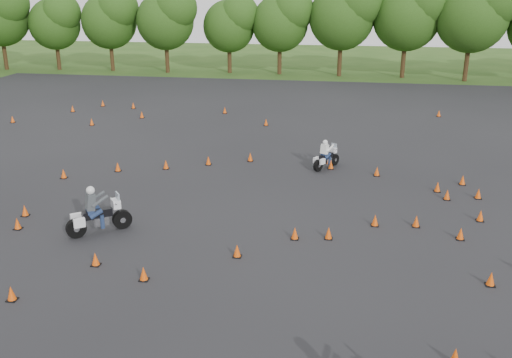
# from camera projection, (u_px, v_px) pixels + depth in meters

# --- Properties ---
(ground) EXTENTS (140.00, 140.00, 0.00)m
(ground) POSITION_uv_depth(u_px,v_px,m) (239.00, 245.00, 21.10)
(ground) COLOR #2D5119
(ground) RESTS_ON ground
(asphalt_pad) EXTENTS (62.00, 62.00, 0.00)m
(asphalt_pad) POSITION_uv_depth(u_px,v_px,m) (263.00, 189.00, 26.69)
(asphalt_pad) COLOR black
(asphalt_pad) RESTS_ON ground
(treeline) EXTENTS (87.04, 32.24, 11.10)m
(treeline) POSITION_uv_depth(u_px,v_px,m) (351.00, 33.00, 51.99)
(treeline) COLOR #254614
(treeline) RESTS_ON ground
(traffic_cones) EXTENTS (36.03, 32.84, 0.45)m
(traffic_cones) POSITION_uv_depth(u_px,v_px,m) (258.00, 188.00, 26.14)
(traffic_cones) COLOR #E74E09
(traffic_cones) RESTS_ON asphalt_pad
(rider_grey) EXTENTS (2.47, 2.18, 1.95)m
(rider_grey) POSITION_uv_depth(u_px,v_px,m) (98.00, 209.00, 21.77)
(rider_grey) COLOR #3D4144
(rider_grey) RESTS_ON ground
(rider_white) EXTENTS (1.64, 2.01, 1.55)m
(rider_white) POSITION_uv_depth(u_px,v_px,m) (327.00, 154.00, 29.45)
(rider_white) COLOR silver
(rider_white) RESTS_ON ground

